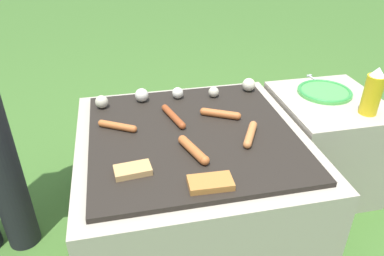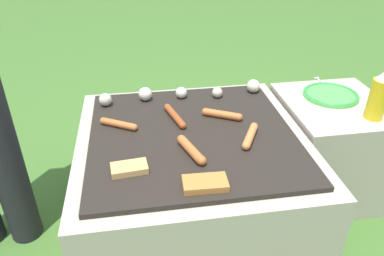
{
  "view_description": "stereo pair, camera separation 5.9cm",
  "coord_description": "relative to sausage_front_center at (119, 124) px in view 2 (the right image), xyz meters",
  "views": [
    {
      "loc": [
        -0.23,
        -1.1,
        1.13
      ],
      "look_at": [
        0.0,
        0.0,
        0.46
      ],
      "focal_mm": 35.0,
      "sensor_mm": 36.0,
      "label": 1
    },
    {
      "loc": [
        -0.18,
        -1.11,
        1.13
      ],
      "look_at": [
        0.0,
        0.0,
        0.46
      ],
      "focal_mm": 35.0,
      "sensor_mm": 36.0,
      "label": 2
    }
  ],
  "objects": [
    {
      "name": "plate_colorful",
      "position": [
        0.87,
        0.11,
        -0.0
      ],
      "size": [
        0.23,
        0.23,
        0.02
      ],
      "color": "#4CB24C",
      "rests_on": "side_ledge"
    },
    {
      "name": "condiment_bottle",
      "position": [
        0.95,
        -0.09,
        0.08
      ],
      "size": [
        0.07,
        0.07,
        0.19
      ],
      "color": "gold",
      "rests_on": "side_ledge"
    },
    {
      "name": "bread_slice_right",
      "position": [
        0.03,
        -0.27,
        -0.0
      ],
      "size": [
        0.12,
        0.07,
        0.02
      ],
      "color": "tan",
      "rests_on": "grill"
    },
    {
      "name": "fork_utensil",
      "position": [
        0.91,
        0.23,
        -0.01
      ],
      "size": [
        0.04,
        0.17,
        0.01
      ],
      "color": "silver",
      "rests_on": "side_ledge"
    },
    {
      "name": "bread_slice_center",
      "position": [
        0.25,
        -0.37,
        -0.0
      ],
      "size": [
        0.13,
        0.08,
        0.02
      ],
      "color": "#B27033",
      "rests_on": "grill"
    },
    {
      "name": "sausage_mid_right",
      "position": [
        0.23,
        -0.21,
        0.0
      ],
      "size": [
        0.07,
        0.16,
        0.03
      ],
      "color": "#B7602D",
      "rests_on": "grill"
    },
    {
      "name": "sausage_front_center",
      "position": [
        0.0,
        0.0,
        0.0
      ],
      "size": [
        0.14,
        0.09,
        0.03
      ],
      "color": "#B7602D",
      "rests_on": "grill"
    },
    {
      "name": "ground_plane",
      "position": [
        0.26,
        -0.08,
        -0.45
      ],
      "size": [
        14.0,
        14.0,
        0.0
      ],
      "primitive_type": "plane",
      "color": "#3D6628"
    },
    {
      "name": "side_ledge",
      "position": [
        0.87,
        0.05,
        -0.23
      ],
      "size": [
        0.41,
        0.46,
        0.44
      ],
      "color": "#A89E8C",
      "rests_on": "ground_plane"
    },
    {
      "name": "sausage_back_right",
      "position": [
        0.38,
        0.01,
        0.0
      ],
      "size": [
        0.14,
        0.09,
        0.03
      ],
      "color": "#B7602D",
      "rests_on": "grill"
    },
    {
      "name": "sausage_mid_left",
      "position": [
        0.45,
        -0.15,
        0.0
      ],
      "size": [
        0.09,
        0.14,
        0.03
      ],
      "color": "#C6753D",
      "rests_on": "grill"
    },
    {
      "name": "sausage_back_left",
      "position": [
        0.21,
        0.03,
        0.0
      ],
      "size": [
        0.07,
        0.18,
        0.03
      ],
      "color": "#93421E",
      "rests_on": "grill"
    },
    {
      "name": "grill",
      "position": [
        0.26,
        -0.08,
        -0.23
      ],
      "size": [
        0.81,
        0.81,
        0.44
      ],
      "color": "#A89E8C",
      "rests_on": "ground_plane"
    },
    {
      "name": "mushroom_row",
      "position": [
        0.26,
        0.2,
        0.01
      ],
      "size": [
        0.67,
        0.08,
        0.06
      ],
      "color": "beige",
      "rests_on": "grill"
    }
  ]
}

